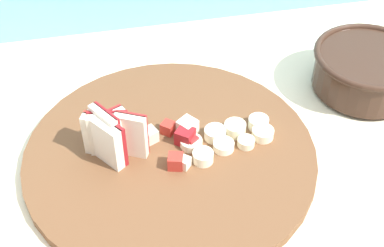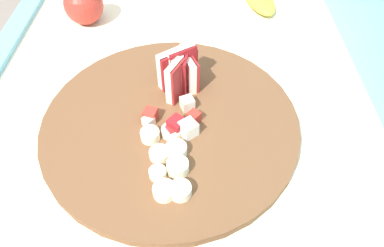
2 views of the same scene
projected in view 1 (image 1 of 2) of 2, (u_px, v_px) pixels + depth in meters
name	position (u px, v px, depth m)	size (l,w,h in m)	color
tile_backsplash	(203.00, 109.00, 1.12)	(2.40, 0.04, 1.36)	#6BADC6
cutting_board	(170.00, 155.00, 0.70)	(0.37, 0.37, 0.01)	brown
apple_wedge_fan	(110.00, 135.00, 0.67)	(0.08, 0.07, 0.07)	maroon
apple_dice_pile	(178.00, 139.00, 0.70)	(0.08, 0.09, 0.02)	#B22D23
banana_slice_rows	(230.00, 137.00, 0.70)	(0.13, 0.07, 0.02)	#F4EAC6
ceramic_bowl	(367.00, 69.00, 0.78)	(0.16, 0.16, 0.07)	#382319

